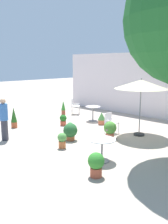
# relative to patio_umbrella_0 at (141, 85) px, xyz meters

# --- Properties ---
(ground_plane) EXTENTS (60.00, 60.00, 0.00)m
(ground_plane) POSITION_rel_patio_umbrella_0_xyz_m (-2.03, -1.68, -2.11)
(ground_plane) COLOR #AF9E8F
(villa_facade) EXTENTS (11.25, 0.30, 3.55)m
(villa_facade) POSITION_rel_patio_umbrella_0_xyz_m (-2.03, 3.56, -0.33)
(villa_facade) COLOR silver
(villa_facade) RESTS_ON ground
(patio_umbrella_0) EXTENTS (2.13, 2.13, 2.37)m
(patio_umbrella_0) POSITION_rel_patio_umbrella_0_xyz_m (0.00, 0.00, 0.00)
(patio_umbrella_0) COLOR #2D2D2D
(patio_umbrella_0) RESTS_ON ground
(cafe_table_0) EXTENTS (0.76, 0.76, 0.77)m
(cafe_table_0) POSITION_rel_patio_umbrella_0_xyz_m (-3.12, 0.57, -1.57)
(cafe_table_0) COLOR silver
(cafe_table_0) RESTS_ON ground
(cafe_table_1) EXTENTS (0.84, 0.84, 0.71)m
(cafe_table_1) POSITION_rel_patio_umbrella_0_xyz_m (0.68, -3.21, -1.61)
(cafe_table_1) COLOR silver
(cafe_table_1) RESTS_ON ground
(patio_chair_0) EXTENTS (0.47, 0.46, 0.87)m
(patio_chair_0) POSITION_rel_patio_umbrella_0_xyz_m (-1.08, -0.55, -1.59)
(patio_chair_0) COLOR white
(patio_chair_0) RESTS_ON ground
(patio_chair_1) EXTENTS (0.63, 0.63, 0.91)m
(patio_chair_1) POSITION_rel_patio_umbrella_0_xyz_m (-5.08, 1.11, -1.57)
(patio_chair_1) COLOR white
(patio_chair_1) RESTS_ON ground
(potted_plant_0) EXTENTS (0.37, 0.37, 0.61)m
(potted_plant_0) POSITION_rel_patio_umbrella_0_xyz_m (-2.30, 0.30, -1.79)
(potted_plant_0) COLOR #B35B3E
(potted_plant_0) RESTS_ON ground
(potted_plant_1) EXTENTS (0.33, 0.33, 0.56)m
(potted_plant_1) POSITION_rel_patio_umbrella_0_xyz_m (-1.09, -3.28, -1.80)
(potted_plant_1) COLOR #C16738
(potted_plant_1) RESTS_ON ground
(potted_plant_2) EXTENTS (0.45, 0.45, 0.67)m
(potted_plant_2) POSITION_rel_patio_umbrella_0_xyz_m (1.25, -4.12, -1.73)
(potted_plant_2) COLOR #A04A32
(potted_plant_2) RESTS_ON ground
(potted_plant_3) EXTENTS (0.33, 0.33, 0.53)m
(potted_plant_3) POSITION_rel_patio_umbrella_0_xyz_m (-3.51, -1.13, -1.83)
(potted_plant_3) COLOR #AB4932
(potted_plant_3) RESTS_ON ground
(potted_plant_4) EXTENTS (0.56, 0.56, 0.68)m
(potted_plant_4) POSITION_rel_patio_umbrella_0_xyz_m (-1.55, -2.46, -1.74)
(potted_plant_4) COLOR #985430
(potted_plant_4) RESTS_ON ground
(potted_plant_5) EXTENTS (0.27, 0.26, 0.44)m
(potted_plant_5) POSITION_rel_patio_umbrella_0_xyz_m (-2.42, -1.68, -1.87)
(potted_plant_5) COLOR #AB4837
(potted_plant_5) RESTS_ON ground
(potted_plant_6) EXTENTS (0.51, 0.51, 0.72)m
(potted_plant_6) POSITION_rel_patio_umbrella_0_xyz_m (-0.54, -1.26, -1.70)
(potted_plant_6) COLOR #AC5339
(potted_plant_6) RESTS_ON ground
(potted_plant_7) EXTENTS (0.25, 0.25, 0.83)m
(potted_plant_7) POSITION_rel_patio_umbrella_0_xyz_m (-5.40, 0.52, -1.68)
(potted_plant_7) COLOR brown
(potted_plant_7) RESTS_ON ground
(potted_plant_8) EXTENTS (0.28, 0.28, 0.96)m
(potted_plant_8) POSITION_rel_patio_umbrella_0_xyz_m (-4.83, -3.00, -1.63)
(potted_plant_8) COLOR #A84E2D
(potted_plant_8) RESTS_ON ground
(standing_person) EXTENTS (0.41, 0.41, 1.66)m
(standing_person) POSITION_rel_patio_umbrella_0_xyz_m (-3.39, -4.24, -1.26)
(standing_person) COLOR #33333D
(standing_person) RESTS_ON ground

